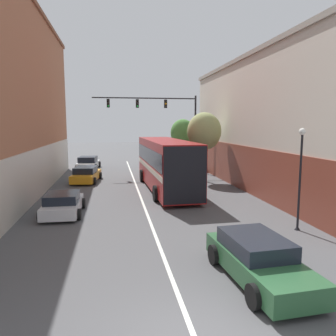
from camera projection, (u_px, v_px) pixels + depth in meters
lane_center_line at (140, 197)px, 21.48m from camera, size 0.14×41.54×0.01m
building_right_storefront at (285, 122)px, 23.91m from camera, size 6.87×24.12×9.57m
bus at (166, 162)px, 23.62m from camera, size 3.15×11.60×3.60m
hatchback_foreground at (258, 259)px, 9.97m from camera, size 2.26×4.61×1.32m
parked_car_left_near at (86, 174)px, 26.96m from camera, size 2.43×4.61×1.28m
parked_car_left_mid at (88, 163)px, 34.85m from camera, size 2.49×4.38×1.32m
parked_car_left_far at (63, 204)px, 17.17m from camera, size 2.06×3.82×1.17m
traffic_signal_gantry at (163, 115)px, 31.76m from camera, size 10.04×0.36×7.50m
street_lamp at (300, 173)px, 14.41m from camera, size 0.30×0.30×4.56m
street_tree_near at (204, 131)px, 26.82m from camera, size 2.80×2.52×5.69m
street_tree_far at (183, 133)px, 35.45m from camera, size 2.66×2.39×5.27m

